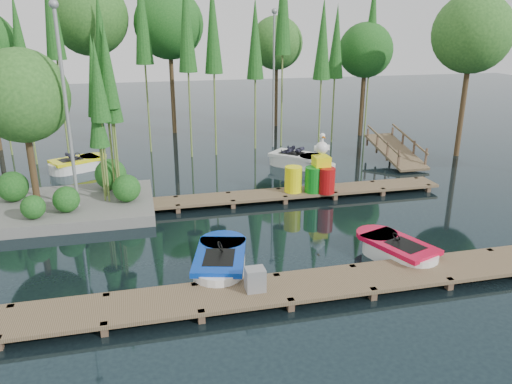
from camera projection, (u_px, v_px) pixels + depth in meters
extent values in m
plane|color=#1A2A31|center=(245.00, 229.00, 16.71)|extent=(90.00, 90.00, 0.00)
cube|color=brown|center=(283.00, 288.00, 12.49)|extent=(18.00, 1.50, 0.10)
cube|color=brown|center=(12.00, 315.00, 11.70)|extent=(0.16, 0.16, 0.50)
cube|color=brown|center=(105.00, 333.00, 11.02)|extent=(0.16, 0.16, 0.50)
cube|color=brown|center=(107.00, 304.00, 12.18)|extent=(0.16, 0.16, 0.50)
cube|color=brown|center=(202.00, 320.00, 11.50)|extent=(0.16, 0.16, 0.50)
cube|color=brown|center=(195.00, 293.00, 12.66)|extent=(0.16, 0.16, 0.50)
cube|color=brown|center=(291.00, 308.00, 11.97)|extent=(0.16, 0.16, 0.50)
cube|color=brown|center=(276.00, 283.00, 13.13)|extent=(0.16, 0.16, 0.50)
cube|color=brown|center=(373.00, 297.00, 12.45)|extent=(0.16, 0.16, 0.50)
cube|color=brown|center=(352.00, 274.00, 13.61)|extent=(0.16, 0.16, 0.50)
cube|color=brown|center=(449.00, 287.00, 12.93)|extent=(0.16, 0.16, 0.50)
cube|color=brown|center=(423.00, 265.00, 14.09)|extent=(0.16, 0.16, 0.50)
cube|color=brown|center=(489.00, 257.00, 14.56)|extent=(0.16, 0.16, 0.50)
cube|color=brown|center=(256.00, 196.00, 19.15)|extent=(15.00, 1.20, 0.10)
cube|color=brown|center=(60.00, 221.00, 17.20)|extent=(0.16, 0.16, 0.50)
cube|color=brown|center=(63.00, 212.00, 18.08)|extent=(0.16, 0.16, 0.50)
cube|color=brown|center=(121.00, 216.00, 17.65)|extent=(0.16, 0.16, 0.50)
cube|color=brown|center=(121.00, 207.00, 18.53)|extent=(0.16, 0.16, 0.50)
cube|color=brown|center=(178.00, 211.00, 18.10)|extent=(0.16, 0.16, 0.50)
cube|color=brown|center=(176.00, 203.00, 18.98)|extent=(0.16, 0.16, 0.50)
cube|color=brown|center=(233.00, 207.00, 18.55)|extent=(0.16, 0.16, 0.50)
cube|color=brown|center=(228.00, 198.00, 19.43)|extent=(0.16, 0.16, 0.50)
cube|color=brown|center=(285.00, 203.00, 19.00)|extent=(0.16, 0.16, 0.50)
cube|color=brown|center=(278.00, 194.00, 19.88)|extent=(0.16, 0.16, 0.50)
cube|color=brown|center=(335.00, 198.00, 19.45)|extent=(0.16, 0.16, 0.50)
cube|color=brown|center=(326.00, 191.00, 20.33)|extent=(0.16, 0.16, 0.50)
cube|color=brown|center=(383.00, 194.00, 19.90)|extent=(0.16, 0.16, 0.50)
cube|color=brown|center=(372.00, 187.00, 20.78)|extent=(0.16, 0.16, 0.50)
cube|color=brown|center=(428.00, 191.00, 20.35)|extent=(0.16, 0.16, 0.50)
cube|color=brown|center=(416.00, 184.00, 21.23)|extent=(0.16, 0.16, 0.50)
cube|color=slate|center=(66.00, 208.00, 18.08)|extent=(6.20, 4.20, 0.42)
sphere|color=#23621F|center=(13.00, 187.00, 17.99)|extent=(1.10, 1.10, 1.10)
sphere|color=#23621F|center=(66.00, 199.00, 16.99)|extent=(0.90, 0.90, 0.90)
sphere|color=#23621F|center=(111.00, 174.00, 19.28)|extent=(1.20, 1.20, 1.20)
sphere|color=#23621F|center=(33.00, 207.00, 16.42)|extent=(0.80, 0.80, 0.80)
sphere|color=#23621F|center=(127.00, 188.00, 17.97)|extent=(1.00, 1.00, 1.00)
cylinder|color=#48351F|center=(31.00, 158.00, 17.64)|extent=(0.24, 0.24, 3.60)
sphere|color=#377228|center=(22.00, 96.00, 16.93)|extent=(3.20, 3.20, 3.20)
cylinder|color=olive|center=(109.00, 127.00, 18.09)|extent=(0.07, 0.07, 5.93)
cone|color=#23621F|center=(103.00, 68.00, 17.41)|extent=(0.70, 0.70, 2.97)
cylinder|color=olive|center=(100.00, 132.00, 17.91)|extent=(0.07, 0.07, 5.66)
cone|color=#23621F|center=(94.00, 76.00, 17.27)|extent=(0.70, 0.70, 2.83)
cylinder|color=olive|center=(115.00, 136.00, 18.26)|extent=(0.07, 0.07, 5.22)
cone|color=#23621F|center=(111.00, 85.00, 17.67)|extent=(0.70, 0.70, 2.61)
cylinder|color=olive|center=(103.00, 137.00, 17.39)|extent=(0.07, 0.07, 5.53)
cone|color=#23621F|center=(97.00, 81.00, 16.76)|extent=(0.70, 0.70, 2.76)
cylinder|color=olive|center=(101.00, 158.00, 17.72)|extent=(0.07, 0.07, 4.01)
cone|color=#23621F|center=(97.00, 118.00, 17.26)|extent=(0.70, 0.70, 2.01)
cylinder|color=olive|center=(112.00, 125.00, 17.98)|extent=(0.07, 0.07, 6.11)
cone|color=#23621F|center=(107.00, 64.00, 17.29)|extent=(0.70, 0.70, 3.05)
cylinder|color=#48351F|center=(464.00, 97.00, 24.91)|extent=(0.26, 0.26, 6.06)
sphere|color=#377228|center=(472.00, 33.00, 23.93)|extent=(3.81, 3.81, 3.81)
cylinder|color=#48351F|center=(363.00, 94.00, 29.75)|extent=(0.26, 0.26, 5.02)
sphere|color=#23621F|center=(366.00, 50.00, 28.94)|extent=(3.16, 3.16, 3.16)
cylinder|color=#48351F|center=(276.00, 85.00, 32.49)|extent=(0.26, 0.26, 5.31)
sphere|color=#377228|center=(276.00, 43.00, 31.63)|extent=(3.34, 3.34, 3.34)
cylinder|color=#48351F|center=(172.00, 80.00, 30.19)|extent=(0.26, 0.26, 6.46)
sphere|color=#23621F|center=(169.00, 24.00, 29.15)|extent=(4.06, 4.06, 4.06)
cylinder|color=#48351F|center=(96.00, 79.00, 29.12)|extent=(0.26, 0.26, 6.85)
sphere|color=#377228|center=(89.00, 17.00, 28.02)|extent=(4.31, 4.31, 4.31)
cylinder|color=olive|center=(26.00, 86.00, 23.11)|extent=(0.09, 0.09, 7.48)
cone|color=#23621F|center=(19.00, 39.00, 22.43)|extent=(0.90, 0.90, 4.11)
cylinder|color=olive|center=(57.00, 61.00, 23.61)|extent=(0.09, 0.09, 9.66)
cone|color=#23621F|center=(50.00, 0.00, 22.74)|extent=(0.90, 0.90, 5.31)
cylinder|color=olive|center=(105.00, 79.00, 25.32)|extent=(0.09, 0.09, 7.69)
cone|color=#23621F|center=(101.00, 34.00, 24.62)|extent=(0.90, 0.90, 4.23)
cylinder|color=olive|center=(145.00, 65.00, 25.23)|extent=(0.09, 0.09, 8.99)
cone|color=#23621F|center=(141.00, 13.00, 24.42)|extent=(0.90, 0.90, 4.94)
cylinder|color=olive|center=(188.00, 73.00, 24.28)|extent=(0.09, 0.09, 8.44)
cone|color=#23621F|center=(186.00, 22.00, 23.52)|extent=(0.90, 0.90, 4.64)
cylinder|color=olive|center=(214.00, 74.00, 24.72)|extent=(0.09, 0.09, 8.22)
cone|color=#23621F|center=(213.00, 25.00, 23.98)|extent=(0.90, 0.90, 4.52)
cylinder|color=olive|center=(255.00, 80.00, 26.17)|extent=(0.09, 0.09, 7.41)
cone|color=#23621F|center=(255.00, 38.00, 25.50)|extent=(0.90, 0.90, 4.07)
cylinder|color=olive|center=(282.00, 56.00, 26.33)|extent=(0.09, 0.09, 9.77)
cone|color=#23621F|center=(283.00, 0.00, 25.45)|extent=(0.90, 0.90, 5.38)
cylinder|color=olive|center=(321.00, 80.00, 25.94)|extent=(0.09, 0.09, 7.40)
cone|color=#23621F|center=(323.00, 39.00, 25.27)|extent=(0.90, 0.90, 4.07)
cylinder|color=olive|center=(334.00, 79.00, 27.76)|extent=(0.09, 0.09, 7.14)
cone|color=#23621F|center=(336.00, 41.00, 27.11)|extent=(0.90, 0.90, 3.93)
cylinder|color=olive|center=(369.00, 63.00, 29.01)|extent=(0.09, 0.09, 8.61)
cone|color=#23621F|center=(373.00, 19.00, 28.23)|extent=(0.90, 0.90, 4.74)
cylinder|color=gray|center=(68.00, 119.00, 16.66)|extent=(0.12, 0.12, 7.00)
sphere|color=gray|center=(54.00, 4.00, 15.50)|extent=(0.30, 0.30, 0.30)
cylinder|color=gray|center=(274.00, 83.00, 26.59)|extent=(0.12, 0.12, 7.00)
sphere|color=gray|center=(274.00, 11.00, 25.42)|extent=(0.30, 0.30, 0.30)
cube|color=brown|center=(395.00, 151.00, 24.51)|extent=(1.50, 3.94, 0.95)
cube|color=brown|center=(399.00, 160.00, 22.87)|extent=(0.08, 0.08, 0.90)
cube|color=brown|center=(387.00, 151.00, 23.84)|extent=(0.08, 0.08, 0.90)
cube|color=brown|center=(377.00, 144.00, 24.82)|extent=(0.08, 0.08, 0.90)
cube|color=brown|center=(368.00, 137.00, 25.80)|extent=(0.08, 0.08, 0.90)
cube|color=brown|center=(383.00, 140.00, 24.16)|extent=(0.06, 3.54, 0.83)
cube|color=brown|center=(426.00, 158.00, 23.18)|extent=(0.08, 0.08, 0.90)
cube|color=brown|center=(414.00, 150.00, 24.15)|extent=(0.08, 0.08, 0.90)
cube|color=brown|center=(403.00, 143.00, 25.13)|extent=(0.08, 0.08, 0.90)
cube|color=brown|center=(392.00, 136.00, 26.11)|extent=(0.08, 0.08, 0.90)
cube|color=brown|center=(409.00, 139.00, 24.47)|extent=(0.06, 3.54, 0.83)
cube|color=white|center=(220.00, 267.00, 13.65)|extent=(1.59, 1.60, 0.60)
cylinder|color=white|center=(222.00, 256.00, 14.27)|extent=(1.59, 1.59, 0.60)
cylinder|color=white|center=(218.00, 279.00, 13.02)|extent=(1.59, 1.59, 0.60)
cube|color=#0633A9|center=(220.00, 256.00, 13.54)|extent=(1.86, 2.53, 0.15)
cylinder|color=#0633A9|center=(223.00, 242.00, 14.44)|extent=(1.62, 1.62, 0.15)
cube|color=black|center=(219.00, 258.00, 13.32)|extent=(1.05, 1.24, 0.07)
torus|color=black|center=(220.00, 246.00, 13.62)|extent=(0.23, 0.33, 0.29)
cube|color=white|center=(399.00, 254.00, 14.43)|extent=(1.55, 1.55, 0.55)
cylinder|color=white|center=(383.00, 247.00, 14.91)|extent=(1.54, 1.54, 0.55)
cylinder|color=white|center=(416.00, 262.00, 13.96)|extent=(1.54, 1.54, 0.55)
cube|color=red|center=(400.00, 245.00, 14.34)|extent=(1.88, 2.39, 0.14)
cylinder|color=red|center=(377.00, 234.00, 15.03)|extent=(1.57, 1.57, 0.14)
cube|color=black|center=(405.00, 246.00, 14.17)|extent=(1.04, 1.19, 0.06)
torus|color=black|center=(396.00, 237.00, 14.39)|extent=(0.24, 0.31, 0.27)
cube|color=white|center=(76.00, 166.00, 23.20)|extent=(1.64, 1.64, 0.55)
cylinder|color=white|center=(88.00, 164.00, 23.58)|extent=(1.64, 1.64, 0.55)
cylinder|color=white|center=(63.00, 169.00, 22.81)|extent=(1.64, 1.64, 0.55)
cube|color=#FFF70D|center=(75.00, 160.00, 23.10)|extent=(2.43, 2.08, 0.14)
cylinder|color=#FFF70D|center=(93.00, 157.00, 23.66)|extent=(1.67, 1.67, 0.14)
cube|color=black|center=(71.00, 160.00, 22.96)|extent=(1.23, 1.13, 0.06)
torus|color=black|center=(78.00, 155.00, 23.13)|extent=(0.32, 0.26, 0.27)
imported|color=#1E1E2D|center=(69.00, 155.00, 22.85)|extent=(0.54, 0.49, 0.98)
cube|color=white|center=(295.00, 162.00, 23.96)|extent=(1.85, 1.85, 0.60)
cylinder|color=white|center=(308.00, 163.00, 23.63)|extent=(1.84, 1.84, 0.60)
cylinder|color=white|center=(283.00, 160.00, 24.28)|extent=(1.84, 1.84, 0.60)
cube|color=white|center=(295.00, 155.00, 23.85)|extent=(2.55, 2.54, 0.15)
cylinder|color=white|center=(314.00, 158.00, 23.38)|extent=(1.88, 1.88, 0.15)
cube|color=black|center=(291.00, 153.00, 23.94)|extent=(1.33, 1.33, 0.07)
torus|color=black|center=(298.00, 151.00, 23.70)|extent=(0.33, 0.33, 0.29)
imported|color=#1E1E2D|center=(290.00, 149.00, 23.89)|extent=(0.54, 0.54, 0.98)
imported|color=#1E1E2D|center=(301.00, 149.00, 24.03)|extent=(0.42, 0.41, 0.74)
cube|color=gray|center=(255.00, 279.00, 12.22)|extent=(0.48, 0.40, 0.58)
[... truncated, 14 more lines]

